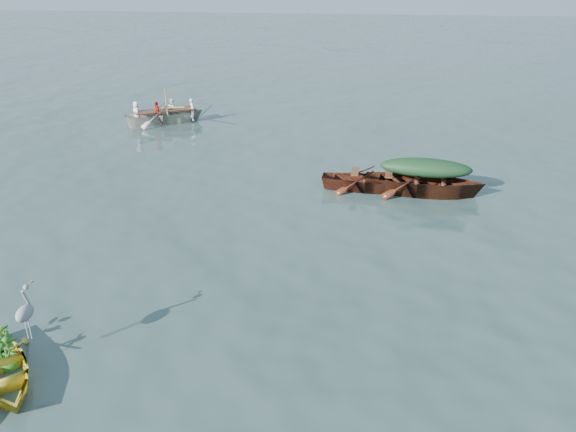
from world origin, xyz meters
The scene contains 10 objects.
ground centered at (0.00, 0.00, 0.00)m, with size 140.00×140.00×0.00m, color #364C48.
yellow_dinghy centered at (-3.22, -3.05, 0.00)m, with size 1.25×2.88×0.76m, color gold.
green_tarp_boat centered at (3.92, 5.90, 0.00)m, with size 1.43×4.61×1.09m, color #4E2412.
open_wooden_boat centered at (2.44, 6.00, 0.00)m, with size 1.23×3.95×0.89m, color #571F15.
rowed_boat centered at (-5.99, 12.26, 0.00)m, with size 1.33×4.43×1.06m, color silver.
green_tarp_cover centered at (3.92, 5.90, 0.80)m, with size 0.79×2.53×0.52m, color #143216.
thwart_benches centered at (2.44, 6.00, 0.47)m, with size 0.74×1.97×0.04m, color #572D14, non-canonical shape.
heron centered at (-2.87, -2.62, 0.84)m, with size 0.28×0.40×0.92m, color #96979E, non-canonical shape.
rowers centered at (-5.99, 12.26, 0.91)m, with size 1.20×3.10×0.76m, color silver.
oars centered at (-5.99, 12.26, 0.56)m, with size 2.60×0.60×0.06m, color olive, non-canonical shape.
Camera 1 is at (2.30, -9.32, 5.96)m, focal length 35.00 mm.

